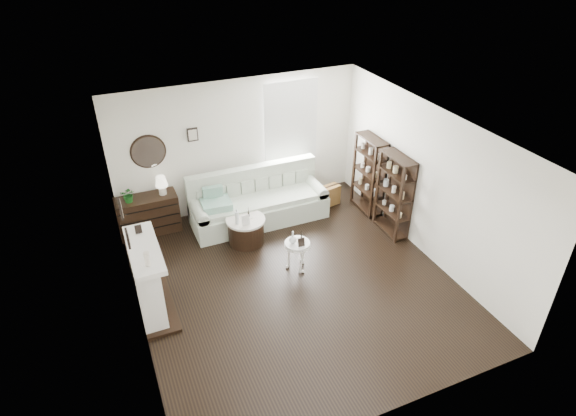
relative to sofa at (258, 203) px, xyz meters
name	(u,v)px	position (x,y,z in m)	size (l,w,h in m)	color
room	(274,129)	(0.61, 0.62, 1.25)	(5.50, 5.50, 5.50)	black
fireplace	(147,281)	(-2.44, -1.78, 0.19)	(0.50, 1.40, 1.84)	white
shelf_unit_far	(369,174)	(2.21, -0.53, 0.46)	(0.30, 0.80, 1.60)	black
shelf_unit_near	(394,195)	(2.21, -1.43, 0.46)	(0.30, 0.80, 1.60)	black
sofa	(258,203)	(0.00, 0.00, 0.00)	(2.68, 0.93, 1.04)	#ACB8A4
quilt	(216,204)	(-0.88, -0.13, 0.26)	(0.55, 0.45, 0.14)	#238254
suitcase	(325,197)	(1.47, -0.11, -0.13)	(0.65, 0.22, 0.43)	brown
dresser	(148,215)	(-2.09, 0.39, 0.03)	(1.14, 0.49, 0.76)	black
table_lamp	(162,185)	(-1.76, 0.39, 0.60)	(0.24, 0.24, 0.37)	white
potted_plant	(129,195)	(-2.37, 0.34, 0.56)	(0.27, 0.23, 0.30)	#185419
drum_table	(246,230)	(-0.49, -0.68, -0.09)	(0.73, 0.73, 0.51)	black
pedestal_table	(297,245)	(0.07, -1.77, 0.15)	(0.45, 0.45, 0.54)	white
eiffel_drum	(248,213)	(-0.41, -0.63, 0.25)	(0.10, 0.10, 0.18)	black
bottle_drum	(237,216)	(-0.67, -0.76, 0.31)	(0.07, 0.07, 0.31)	silver
card_frame_drum	(246,220)	(-0.54, -0.86, 0.26)	(0.14, 0.01, 0.19)	silver
eiffel_ped	(301,236)	(0.16, -1.74, 0.28)	(0.10, 0.10, 0.17)	black
flask_ped	(293,237)	(-0.01, -1.75, 0.31)	(0.13, 0.13, 0.24)	silver
card_frame_ped	(301,242)	(0.09, -1.89, 0.27)	(0.12, 0.01, 0.15)	black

